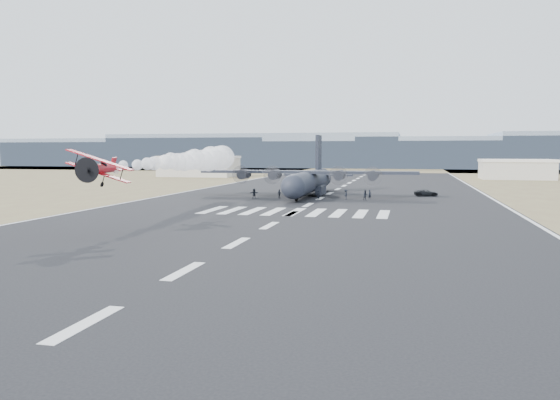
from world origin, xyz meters
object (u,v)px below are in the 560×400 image
(crew_e, at_px, (300,193))
(crew_g, at_px, (318,195))
(crew_f, at_px, (254,193))
(hangar_left, at_px, (199,166))
(aerobatic_biplane, at_px, (99,168))
(transport_aircraft, at_px, (309,180))
(support_vehicle, at_px, (426,193))
(crew_d, at_px, (279,194))
(crew_h, at_px, (365,195))
(crew_b, at_px, (300,193))
(crew_c, at_px, (346,194))
(crew_a, at_px, (370,195))
(hangar_right, at_px, (516,169))

(crew_e, distance_m, crew_g, 5.85)
(crew_f, distance_m, crew_g, 11.75)
(hangar_left, xyz_separation_m, crew_e, (48.20, -72.18, -2.57))
(aerobatic_biplane, distance_m, transport_aircraft, 52.81)
(support_vehicle, distance_m, crew_g, 22.36)
(crew_f, bearing_deg, crew_g, 146.14)
(crew_d, height_order, crew_h, crew_h)
(crew_b, xyz_separation_m, crew_g, (3.94, -3.47, -0.08))
(crew_c, height_order, crew_e, crew_c)
(support_vehicle, height_order, crew_e, crew_e)
(hangar_left, distance_m, crew_g, 92.61)
(crew_c, bearing_deg, hangar_left, -138.07)
(aerobatic_biplane, bearing_deg, crew_b, 72.77)
(hangar_left, relative_size, crew_b, 13.08)
(aerobatic_biplane, relative_size, transport_aircraft, 0.17)
(support_vehicle, relative_size, crew_d, 2.70)
(crew_e, relative_size, crew_g, 0.98)
(support_vehicle, distance_m, crew_d, 27.69)
(crew_a, relative_size, crew_e, 0.98)
(aerobatic_biplane, bearing_deg, hangar_left, 104.08)
(hangar_left, distance_m, transport_aircraft, 83.32)
(hangar_right, relative_size, crew_g, 11.96)
(hangar_left, distance_m, crew_d, 86.65)
(crew_d, distance_m, crew_e, 3.89)
(hangar_right, height_order, crew_f, hangar_right)
(crew_e, bearing_deg, transport_aircraft, -170.15)
(crew_c, xyz_separation_m, crew_d, (-11.77, -0.12, -0.08))
(hangar_left, xyz_separation_m, crew_f, (40.50, -75.37, -2.53))
(aerobatic_biplane, bearing_deg, crew_d, 76.64)
(hangar_right, distance_m, crew_d, 95.35)
(transport_aircraft, bearing_deg, crew_c, -41.05)
(support_vehicle, bearing_deg, crew_f, 98.28)
(transport_aircraft, bearing_deg, crew_e, -99.29)
(aerobatic_biplane, bearing_deg, crew_f, 81.96)
(crew_g, relative_size, crew_h, 0.99)
(hangar_left, bearing_deg, transport_aircraft, -54.02)
(crew_c, bearing_deg, transport_aircraft, -126.21)
(crew_d, height_order, crew_f, crew_f)
(transport_aircraft, xyz_separation_m, crew_b, (-0.70, -5.56, -2.05))
(hangar_right, distance_m, crew_g, 93.47)
(crew_a, distance_m, crew_h, 2.29)
(aerobatic_biplane, height_order, crew_g, aerobatic_biplane)
(crew_c, bearing_deg, crew_g, -56.18)
(crew_a, xyz_separation_m, crew_d, (-15.79, -1.48, -0.02))
(hangar_left, distance_m, crew_f, 85.60)
(support_vehicle, distance_m, crew_e, 23.83)
(aerobatic_biplane, height_order, crew_a, aerobatic_biplane)
(hangar_left, height_order, support_vehicle, hangar_left)
(crew_f, bearing_deg, crew_c, 156.33)
(aerobatic_biplane, relative_size, crew_c, 3.84)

